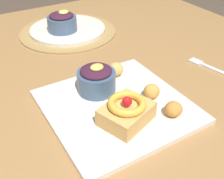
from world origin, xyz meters
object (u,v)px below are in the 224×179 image
(fork, at_px, (206,66))
(front_plate, at_px, (117,106))
(fritter_back, at_px, (173,109))
(cake_slice, at_px, (128,111))
(fritter_front, at_px, (152,91))
(back_plate, at_px, (68,29))
(back_ramekin, at_px, (62,22))
(berry_ramekin, at_px, (95,80))
(fritter_middle, at_px, (116,69))

(fork, bearing_deg, front_plate, 83.84)
(fritter_back, bearing_deg, cake_slice, 158.62)
(fritter_front, relative_size, fritter_back, 1.00)
(cake_slice, distance_m, fritter_front, 0.10)
(fritter_back, height_order, fork, fritter_back)
(back_plate, bearing_deg, fork, -60.54)
(cake_slice, bearing_deg, fritter_front, 23.00)
(front_plate, height_order, fritter_back, fritter_back)
(back_ramekin, bearing_deg, berry_ramekin, -100.82)
(fritter_back, relative_size, back_ramekin, 0.38)
(front_plate, distance_m, cake_slice, 0.07)
(back_plate, height_order, fork, back_plate)
(fritter_middle, bearing_deg, cake_slice, -113.64)
(berry_ramekin, distance_m, fork, 0.34)
(fritter_front, distance_m, back_ramekin, 0.46)
(front_plate, relative_size, fritter_front, 8.02)
(cake_slice, distance_m, back_ramekin, 0.50)
(front_plate, distance_m, berry_ramekin, 0.08)
(front_plate, relative_size, back_plate, 1.16)
(cake_slice, relative_size, fritter_back, 3.26)
(cake_slice, height_order, fritter_front, cake_slice)
(cake_slice, bearing_deg, fork, 14.90)
(fork, bearing_deg, fritter_back, 106.52)
(front_plate, height_order, fritter_middle, fritter_middle)
(berry_ramekin, relative_size, back_ramekin, 0.92)
(cake_slice, bearing_deg, berry_ramekin, 93.30)
(front_plate, height_order, cake_slice, cake_slice)
(cake_slice, xyz_separation_m, fritter_middle, (0.07, 0.16, -0.01))
(fritter_middle, height_order, back_ramekin, back_ramekin)
(fritter_middle, relative_size, back_ramekin, 0.39)
(fritter_middle, xyz_separation_m, fork, (0.25, -0.08, -0.03))
(fritter_middle, distance_m, fritter_back, 0.20)
(berry_ramekin, height_order, fritter_front, berry_ramekin)
(back_ramekin, bearing_deg, fritter_middle, -88.43)
(fritter_middle, bearing_deg, front_plate, -120.75)
(berry_ramekin, xyz_separation_m, fork, (0.33, -0.04, -0.04))
(front_plate, distance_m, fritter_middle, 0.12)
(fritter_front, distance_m, fork, 0.24)
(berry_ramekin, relative_size, fritter_back, 2.39)
(back_plate, distance_m, fork, 0.48)
(fork, bearing_deg, fritter_middle, 61.75)
(cake_slice, distance_m, fritter_back, 0.10)
(fork, bearing_deg, berry_ramekin, 71.45)
(fritter_back, bearing_deg, back_plate, 90.63)
(back_ramekin, height_order, fork, back_ramekin)
(front_plate, xyz_separation_m, fritter_front, (0.08, -0.02, 0.02))
(berry_ramekin, height_order, fork, berry_ramekin)
(fritter_front, xyz_separation_m, fork, (0.23, 0.05, -0.03))
(fritter_front, xyz_separation_m, fritter_middle, (-0.02, 0.12, 0.00))
(front_plate, xyz_separation_m, fritter_middle, (0.06, 0.10, 0.02))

